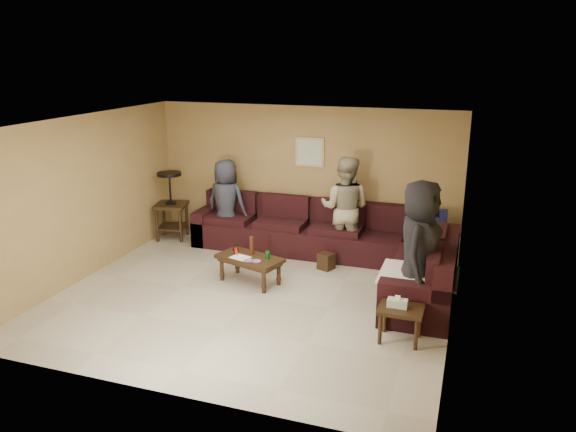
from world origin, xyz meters
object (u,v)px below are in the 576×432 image
object	(u,v)px
person_middle	(345,208)
coffee_table	(250,260)
person_left	(226,203)
person_right	(419,249)
sectional_sofa	(334,248)
end_table_left	(171,204)
waste_bin	(326,261)
side_table_right	(400,312)

from	to	relation	value
person_middle	coffee_table	bearing A→B (deg)	54.70
person_left	person_right	bearing A→B (deg)	158.66
person_middle	sectional_sofa	bearing A→B (deg)	83.62
end_table_left	waste_bin	bearing A→B (deg)	-10.53
coffee_table	end_table_left	world-z (taller)	end_table_left
person_middle	person_right	size ratio (longest dim) A/B	0.95
waste_bin	person_right	bearing A→B (deg)	-37.58
waste_bin	person_middle	xyz separation A→B (m)	(0.15, 0.59, 0.75)
coffee_table	side_table_right	distance (m)	2.64
side_table_right	waste_bin	xyz separation A→B (m)	(-1.45, 1.99, -0.25)
sectional_sofa	coffee_table	bearing A→B (deg)	-135.21
side_table_right	waste_bin	world-z (taller)	side_table_right
end_table_left	person_middle	size ratio (longest dim) A/B	0.72
sectional_sofa	person_middle	size ratio (longest dim) A/B	2.64
person_right	end_table_left	bearing A→B (deg)	75.29
waste_bin	person_left	distance (m)	2.21
coffee_table	end_table_left	bearing A→B (deg)	145.78
side_table_right	person_middle	xyz separation A→B (m)	(-1.30, 2.57, 0.50)
sectional_sofa	waste_bin	size ratio (longest dim) A/B	17.44
person_left	person_right	distance (m)	4.00
coffee_table	person_right	distance (m)	2.60
coffee_table	person_right	xyz separation A→B (m)	(2.52, -0.29, 0.57)
end_table_left	person_right	distance (m)	5.05
coffee_table	person_left	xyz separation A→B (m)	(-1.06, 1.49, 0.43)
coffee_table	person_left	distance (m)	1.88
end_table_left	side_table_right	xyz separation A→B (m)	(4.61, -2.57, -0.28)
end_table_left	person_middle	world-z (taller)	person_middle
waste_bin	person_right	world-z (taller)	person_right
end_table_left	side_table_right	size ratio (longest dim) A/B	2.16
waste_bin	person_middle	size ratio (longest dim) A/B	0.15
person_middle	person_right	distance (m)	2.27
end_table_left	coffee_table	bearing A→B (deg)	-34.22
waste_bin	person_middle	world-z (taller)	person_middle
person_left	sectional_sofa	bearing A→B (deg)	173.13
side_table_right	person_right	xyz separation A→B (m)	(0.10, 0.79, 0.54)
waste_bin	person_right	size ratio (longest dim) A/B	0.14
person_left	person_middle	bearing A→B (deg)	-174.86
sectional_sofa	person_left	size ratio (longest dim) A/B	2.95
person_left	person_right	size ratio (longest dim) A/B	0.85
end_table_left	person_right	xyz separation A→B (m)	(4.71, -1.78, 0.26)
sectional_sofa	person_left	xyz separation A→B (m)	(-2.11, 0.45, 0.46)
sectional_sofa	side_table_right	world-z (taller)	sectional_sofa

